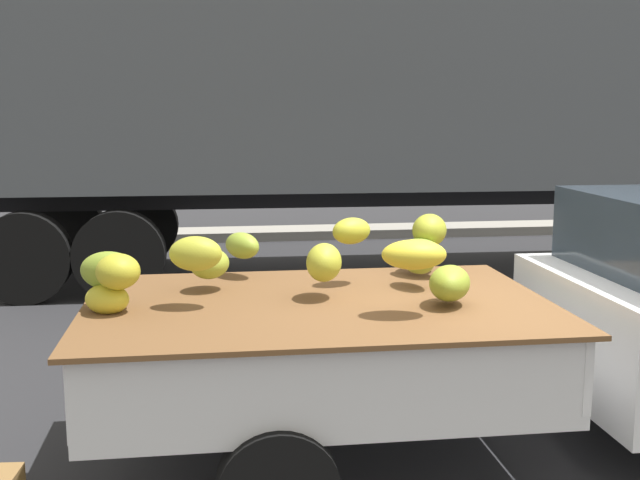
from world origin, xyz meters
TOP-DOWN VIEW (x-y plane):
  - ground at (0.00, 0.00)m, footprint 220.00×220.00m
  - curb_strip at (0.00, 8.98)m, footprint 80.00×0.80m
  - pickup_truck at (0.56, 0.01)m, footprint 5.05×1.94m
  - semi_trailer at (0.40, 5.81)m, footprint 12.05×2.82m

SIDE VIEW (x-z plane):
  - ground at x=0.00m, z-range 0.00..0.00m
  - curb_strip at x=0.00m, z-range 0.00..0.16m
  - pickup_truck at x=0.56m, z-range 0.04..1.74m
  - semi_trailer at x=0.40m, z-range 0.57..4.52m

